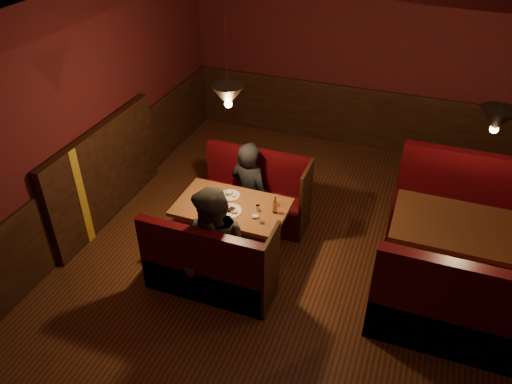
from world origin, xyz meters
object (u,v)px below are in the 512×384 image
(main_table, at_px, (233,217))
(diner_a, at_px, (249,173))
(main_bench_near, at_px, (209,272))
(second_bench_near, at_px, (455,317))
(main_bench_far, at_px, (256,199))
(diner_b, at_px, (214,233))
(second_table, at_px, (460,241))
(second_bench_far, at_px, (461,214))

(main_table, bearing_deg, diner_a, 92.95)
(diner_a, bearing_deg, main_bench_near, 107.93)
(second_bench_near, distance_m, diner_a, 2.84)
(diner_a, bearing_deg, main_table, 108.89)
(main_bench_near, bearing_deg, main_table, 91.17)
(main_table, height_order, second_bench_near, second_bench_near)
(main_bench_far, bearing_deg, diner_b, -87.31)
(diner_a, bearing_deg, second_table, -170.33)
(main_bench_far, distance_m, second_bench_near, 2.82)
(diner_a, bearing_deg, second_bench_near, 171.74)
(second_table, distance_m, second_bench_near, 0.91)
(main_bench_near, bearing_deg, second_table, 23.41)
(second_bench_near, bearing_deg, second_bench_far, 90.00)
(main_bench_near, bearing_deg, second_bench_near, 4.57)
(main_bench_near, relative_size, second_bench_near, 0.88)
(main_table, height_order, second_bench_far, second_bench_far)
(second_bench_far, bearing_deg, main_bench_near, -142.25)
(second_table, xyz_separation_m, diner_b, (-2.42, -1.04, 0.23))
(main_bench_near, xyz_separation_m, diner_a, (-0.05, 1.35, 0.46))
(main_bench_far, xyz_separation_m, second_table, (2.48, -0.39, 0.30))
(main_table, distance_m, main_bench_near, 0.77)
(second_table, bearing_deg, main_bench_near, -156.59)
(diner_a, height_order, diner_b, diner_b)
(second_table, bearing_deg, diner_a, 173.72)
(main_bench_near, height_order, second_table, main_bench_near)
(second_bench_far, xyz_separation_m, second_bench_near, (0.00, -1.75, 0.00))
(main_bench_near, bearing_deg, main_bench_far, 90.00)
(second_bench_near, relative_size, diner_a, 1.06)
(main_bench_far, distance_m, main_bench_near, 1.46)
(second_bench_far, bearing_deg, main_table, -154.31)
(second_table, bearing_deg, diner_b, -156.63)
(main_bench_near, xyz_separation_m, second_table, (2.48, 1.08, 0.30))
(main_table, distance_m, second_table, 2.52)
(main_bench_near, xyz_separation_m, diner_b, (0.07, 0.03, 0.53))
(second_bench_far, bearing_deg, second_table, -92.20)
(second_bench_far, distance_m, second_bench_near, 1.75)
(second_table, distance_m, second_bench_far, 0.91)
(main_table, height_order, diner_b, diner_b)
(main_bench_near, distance_m, second_bench_far, 3.19)
(main_table, xyz_separation_m, second_table, (2.50, 0.34, 0.08))
(second_table, bearing_deg, main_table, -172.16)
(main_bench_far, distance_m, second_bench_far, 2.57)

